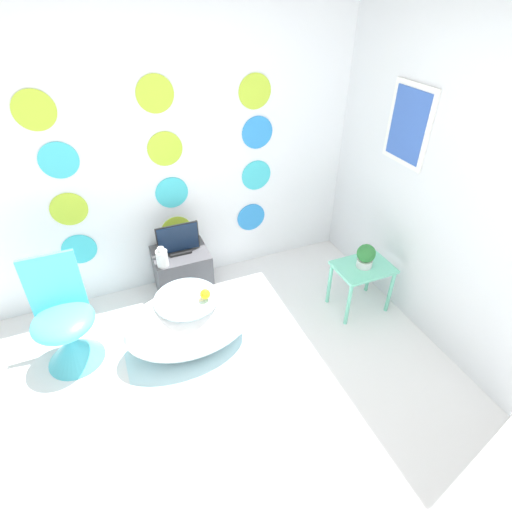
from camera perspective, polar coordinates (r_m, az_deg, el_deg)
ground_plane at (r=2.85m, az=-0.75°, el=-25.24°), size 12.00×12.00×0.00m
wall_back_dotted at (r=3.45m, az=-13.22°, el=14.45°), size 4.43×0.05×2.60m
wall_right at (r=3.38m, az=21.48°, el=12.63°), size 0.06×2.88×2.60m
rug at (r=3.29m, az=-7.80°, el=-13.99°), size 1.13×0.78×0.01m
bathtub at (r=3.18m, az=-9.47°, el=-9.33°), size 1.01×0.59×0.54m
rubber_duck at (r=2.93m, az=-7.31°, el=-5.39°), size 0.08×0.08×0.09m
chair at (r=3.36m, az=-25.26°, el=-9.96°), size 0.45×0.45×0.87m
tv_cabinet at (r=3.74m, az=-10.44°, el=-2.28°), size 0.48×0.41×0.45m
tv at (r=3.54m, az=-11.04°, el=2.21°), size 0.37×0.12×0.28m
vase at (r=3.43m, az=-13.26°, el=-0.25°), size 0.10×0.10×0.18m
side_table at (r=3.55m, az=14.93°, el=-2.44°), size 0.48×0.35×0.45m
potted_plant_left at (r=3.44m, az=15.41°, el=0.05°), size 0.16×0.16×0.21m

